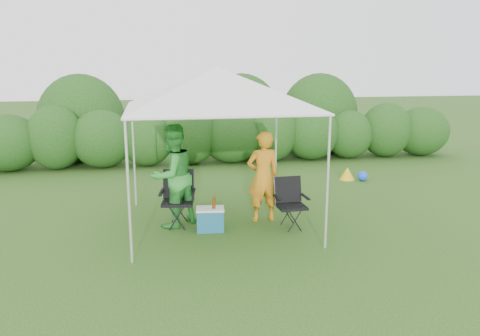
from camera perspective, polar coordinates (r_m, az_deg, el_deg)
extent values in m
plane|color=#32591C|center=(8.20, -2.18, -7.88)|extent=(70.00, 70.00, 0.00)
ellipsoid|color=#224E18|center=(14.28, -26.49, 2.75)|extent=(1.80, 1.53, 1.57)
cylinder|color=#382616|center=(14.39, -26.25, 0.24)|extent=(0.12, 0.12, 0.30)
ellipsoid|color=#224E18|center=(13.98, -21.60, 3.46)|extent=(1.57, 1.34, 1.80)
cylinder|color=#382616|center=(14.11, -21.37, 0.45)|extent=(0.12, 0.12, 0.30)
ellipsoid|color=#224E18|center=(13.82, -16.48, 3.41)|extent=(1.72, 1.47, 1.65)
cylinder|color=#382616|center=(13.93, -16.32, 0.67)|extent=(0.12, 0.12, 0.30)
ellipsoid|color=#224E18|center=(13.77, -11.29, 3.33)|extent=(1.50, 1.28, 1.50)
cylinder|color=#382616|center=(13.87, -11.19, 0.88)|extent=(0.12, 0.12, 0.30)
ellipsoid|color=#224E18|center=(13.80, -6.11, 3.99)|extent=(1.65, 1.40, 1.73)
cylinder|color=#382616|center=(13.92, -6.05, 1.09)|extent=(0.12, 0.12, 0.30)
ellipsoid|color=#224E18|center=(13.98, -1.00, 3.85)|extent=(1.80, 1.53, 1.57)
cylinder|color=#382616|center=(14.08, -0.99, 1.28)|extent=(0.12, 0.12, 0.30)
ellipsoid|color=#224E18|center=(14.23, 3.97, 4.43)|extent=(1.58, 1.34, 1.80)
cylinder|color=#382616|center=(14.35, 3.92, 1.46)|extent=(0.12, 0.12, 0.30)
ellipsoid|color=#224E18|center=(14.61, 8.71, 4.22)|extent=(1.72, 1.47, 1.65)
cylinder|color=#382616|center=(14.72, 8.62, 1.62)|extent=(0.12, 0.12, 0.30)
ellipsoid|color=#224E18|center=(15.09, 13.17, 4.00)|extent=(1.50, 1.28, 1.50)
cylinder|color=#382616|center=(15.18, 13.06, 1.76)|extent=(0.12, 0.12, 0.30)
ellipsoid|color=#224E18|center=(15.63, 17.38, 4.46)|extent=(1.65, 1.40, 1.73)
cylinder|color=#382616|center=(15.73, 17.22, 1.89)|extent=(0.12, 0.12, 0.30)
ellipsoid|color=#224E18|center=(16.27, 21.25, 4.20)|extent=(1.80, 1.53, 1.57)
cylinder|color=#382616|center=(16.36, 21.08, 1.99)|extent=(0.12, 0.12, 0.30)
cylinder|color=silver|center=(6.85, -13.42, -3.07)|extent=(0.04, 0.04, 2.10)
cylinder|color=silver|center=(7.35, 10.63, -1.91)|extent=(0.04, 0.04, 2.10)
cylinder|color=silver|center=(9.78, -12.80, 1.49)|extent=(0.04, 0.04, 2.10)
cylinder|color=silver|center=(10.14, 4.40, 2.13)|extent=(0.04, 0.04, 2.10)
cube|color=white|center=(8.23, -2.85, 7.30)|extent=(3.10, 3.10, 0.03)
pyramid|color=white|center=(8.21, -2.87, 9.84)|extent=(3.10, 3.10, 0.70)
cube|color=black|center=(8.36, 6.28, -4.69)|extent=(0.50, 0.47, 0.05)
cube|color=black|center=(8.48, 5.86, -2.59)|extent=(0.49, 0.15, 0.47)
cube|color=black|center=(8.24, 4.63, -3.69)|extent=(0.06, 0.42, 0.03)
cube|color=black|center=(8.40, 7.95, -3.46)|extent=(0.06, 0.42, 0.03)
cylinder|color=black|center=(8.17, 5.33, -6.54)|extent=(0.02, 0.02, 0.40)
cylinder|color=black|center=(8.31, 8.07, -6.30)|extent=(0.02, 0.02, 0.40)
cylinder|color=black|center=(8.55, 4.47, -5.67)|extent=(0.02, 0.02, 0.40)
cylinder|color=black|center=(8.68, 7.10, -5.46)|extent=(0.02, 0.02, 0.40)
cube|color=black|center=(8.48, -7.60, -4.17)|extent=(0.62, 0.59, 0.05)
cube|color=black|center=(8.63, -7.50, -1.86)|extent=(0.56, 0.24, 0.52)
cube|color=black|center=(8.46, -9.55, -2.93)|extent=(0.13, 0.47, 0.03)
cube|color=black|center=(8.40, -5.71, -2.93)|extent=(0.13, 0.47, 0.03)
cylinder|color=black|center=(8.35, -9.31, -6.07)|extent=(0.03, 0.03, 0.44)
cylinder|color=black|center=(8.30, -6.12, -6.08)|extent=(0.03, 0.03, 0.44)
cylinder|color=black|center=(8.79, -8.92, -5.12)|extent=(0.03, 0.03, 0.44)
cylinder|color=black|center=(8.74, -5.90, -5.13)|extent=(0.03, 0.03, 0.44)
imported|color=orange|center=(8.61, 2.83, -1.05)|extent=(0.64, 0.45, 1.69)
imported|color=green|center=(8.40, -8.23, -0.96)|extent=(1.14, 1.09, 1.84)
cube|color=#1C5D83|center=(8.27, -3.64, -6.36)|extent=(0.50, 0.38, 0.38)
cube|color=silver|center=(8.21, -3.66, -5.01)|extent=(0.52, 0.41, 0.03)
cylinder|color=#592D0C|center=(8.14, -3.22, -4.16)|extent=(0.06, 0.06, 0.24)
cone|color=gold|center=(12.24, 12.93, -0.65)|extent=(0.39, 0.39, 0.32)
sphere|color=blue|center=(12.19, 14.71, -0.95)|extent=(0.26, 0.26, 0.26)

